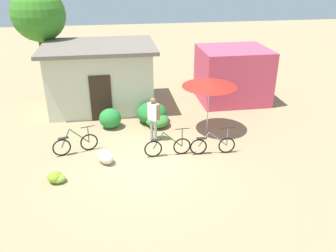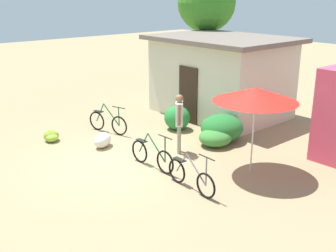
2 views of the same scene
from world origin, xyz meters
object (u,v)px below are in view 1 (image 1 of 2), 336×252
(bicycle_leftmost, at_px, (76,144))
(person_vendor, at_px, (153,114))
(bicycle_center_loaded, at_px, (213,145))
(banana_pile_on_ground, at_px, (56,177))
(shop_pink, at_px, (233,75))
(building_low, at_px, (101,76))
(market_umbrella, at_px, (209,82))
(bicycle_near_pile, at_px, (168,147))
(produce_sack, at_px, (105,157))
(tree_behind_building, at_px, (39,16))

(bicycle_leftmost, relative_size, person_vendor, 0.90)
(person_vendor, bearing_deg, bicycle_center_loaded, -35.73)
(bicycle_leftmost, xyz_separation_m, banana_pile_on_ground, (-0.47, -1.79, -0.20))
(shop_pink, bearing_deg, building_low, 178.68)
(bicycle_leftmost, bearing_deg, market_umbrella, 11.49)
(bicycle_near_pile, bearing_deg, building_low, 114.07)
(market_umbrella, bearing_deg, person_vendor, -168.15)
(produce_sack, height_order, person_vendor, person_vendor)
(building_low, bearing_deg, bicycle_leftmost, -101.48)
(bicycle_near_pile, bearing_deg, banana_pile_on_ground, -163.72)
(building_low, relative_size, bicycle_near_pile, 3.01)
(tree_behind_building, bearing_deg, bicycle_leftmost, -74.32)
(building_low, bearing_deg, produce_sack, -88.61)
(tree_behind_building, relative_size, bicycle_center_loaded, 3.23)
(person_vendor, bearing_deg, produce_sack, -141.97)
(tree_behind_building, bearing_deg, building_low, -35.67)
(banana_pile_on_ground, xyz_separation_m, person_vendor, (3.34, 2.36, 0.91))
(shop_pink, bearing_deg, person_vendor, -139.12)
(building_low, height_order, bicycle_near_pile, building_low)
(person_vendor, bearing_deg, bicycle_near_pile, -74.89)
(bicycle_center_loaded, xyz_separation_m, banana_pile_on_ground, (-5.29, -0.96, -0.19))
(building_low, bearing_deg, bicycle_center_loaded, -53.53)
(bicycle_near_pile, bearing_deg, person_vendor, 105.11)
(market_umbrella, distance_m, banana_pile_on_ground, 6.55)
(shop_pink, height_order, person_vendor, shop_pink)
(building_low, distance_m, banana_pile_on_ground, 6.54)
(shop_pink, bearing_deg, bicycle_center_loaded, -114.84)
(bicycle_leftmost, distance_m, person_vendor, 3.01)
(market_umbrella, height_order, banana_pile_on_ground, market_umbrella)
(bicycle_center_loaded, bearing_deg, shop_pink, 65.16)
(market_umbrella, relative_size, person_vendor, 1.29)
(shop_pink, relative_size, bicycle_leftmost, 2.04)
(produce_sack, xyz_separation_m, person_vendor, (1.84, 1.44, 0.85))
(banana_pile_on_ground, distance_m, person_vendor, 4.19)
(banana_pile_on_ground, xyz_separation_m, produce_sack, (1.51, 0.92, 0.06))
(bicycle_center_loaded, bearing_deg, banana_pile_on_ground, -169.72)
(building_low, xyz_separation_m, shop_pink, (6.30, -0.15, -0.20))
(bicycle_center_loaded, height_order, person_vendor, person_vendor)
(building_low, relative_size, produce_sack, 7.16)
(banana_pile_on_ground, bearing_deg, market_umbrella, 26.88)
(banana_pile_on_ground, height_order, person_vendor, person_vendor)
(person_vendor, bearing_deg, market_umbrella, 11.85)
(produce_sack, bearing_deg, bicycle_center_loaded, 0.54)
(bicycle_center_loaded, relative_size, person_vendor, 0.94)
(market_umbrella, xyz_separation_m, person_vendor, (-2.24, -0.47, -1.00))
(shop_pink, xyz_separation_m, bicycle_near_pile, (-3.98, -5.03, -0.93))
(shop_pink, bearing_deg, bicycle_near_pile, -128.38)
(banana_pile_on_ground, bearing_deg, bicycle_near_pile, 16.28)
(produce_sack, bearing_deg, building_low, 91.39)
(market_umbrella, xyz_separation_m, banana_pile_on_ground, (-5.58, -2.83, -1.92))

